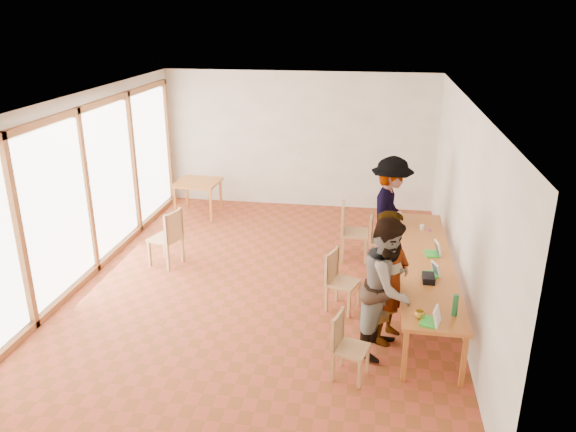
% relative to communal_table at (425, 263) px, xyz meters
% --- Properties ---
extents(ground, '(8.00, 8.00, 0.00)m').
position_rel_communal_table_xyz_m(ground, '(-2.50, 0.34, -0.70)').
color(ground, '#A13F27').
rests_on(ground, ground).
extents(wall_back, '(6.00, 0.10, 3.00)m').
position_rel_communal_table_xyz_m(wall_back, '(-2.50, 4.34, 0.80)').
color(wall_back, '#F0E4CF').
rests_on(wall_back, ground).
extents(wall_front, '(6.00, 0.10, 3.00)m').
position_rel_communal_table_xyz_m(wall_front, '(-2.50, -3.66, 0.80)').
color(wall_front, '#F0E4CF').
rests_on(wall_front, ground).
extents(wall_right, '(0.10, 8.00, 3.00)m').
position_rel_communal_table_xyz_m(wall_right, '(0.50, 0.34, 0.80)').
color(wall_right, '#F0E4CF').
rests_on(wall_right, ground).
extents(window_wall, '(0.10, 8.00, 3.00)m').
position_rel_communal_table_xyz_m(window_wall, '(-5.46, 0.34, 0.80)').
color(window_wall, white).
rests_on(window_wall, ground).
extents(ceiling, '(6.00, 8.00, 0.04)m').
position_rel_communal_table_xyz_m(ceiling, '(-2.50, 0.34, 2.32)').
color(ceiling, white).
rests_on(ceiling, wall_back).
extents(communal_table, '(0.80, 4.00, 0.75)m').
position_rel_communal_table_xyz_m(communal_table, '(0.00, 0.00, 0.00)').
color(communal_table, '#C5752B').
rests_on(communal_table, ground).
extents(side_table, '(0.90, 0.90, 0.75)m').
position_rel_communal_table_xyz_m(side_table, '(-4.56, 3.35, -0.03)').
color(side_table, '#C5752B').
rests_on(side_table, ground).
extents(chair_near, '(0.48, 0.48, 0.44)m').
position_rel_communal_table_xyz_m(chair_near, '(-1.07, -1.94, -0.19)').
color(chair_near, tan).
rests_on(chair_near, ground).
extents(chair_mid, '(0.54, 0.54, 0.48)m').
position_rel_communal_table_xyz_m(chair_mid, '(-1.28, -0.28, -0.15)').
color(chair_mid, tan).
rests_on(chair_mid, ground).
extents(chair_far, '(0.49, 0.49, 0.55)m').
position_rel_communal_table_xyz_m(chair_far, '(-1.21, 1.55, -0.07)').
color(chair_far, tan).
rests_on(chair_far, ground).
extents(chair_empty, '(0.43, 0.43, 0.48)m').
position_rel_communal_table_xyz_m(chair_empty, '(-0.72, 1.42, -0.15)').
color(chair_empty, tan).
rests_on(chair_empty, ground).
extents(chair_spare, '(0.60, 0.60, 0.54)m').
position_rel_communal_table_xyz_m(chair_spare, '(-4.25, 0.76, -0.08)').
color(chair_spare, tan).
rests_on(chair_spare, ground).
extents(person_near, '(0.65, 0.78, 1.85)m').
position_rel_communal_table_xyz_m(person_near, '(-0.53, -1.01, 0.22)').
color(person_near, gray).
rests_on(person_near, ground).
extents(person_mid, '(0.98, 1.09, 1.84)m').
position_rel_communal_table_xyz_m(person_mid, '(-0.57, -1.27, 0.22)').
color(person_mid, gray).
rests_on(person_mid, ground).
extents(person_far, '(0.90, 1.33, 1.92)m').
position_rel_communal_table_xyz_m(person_far, '(-0.51, 1.50, 0.26)').
color(person_far, gray).
rests_on(person_far, ground).
extents(laptop_near, '(0.28, 0.30, 0.21)m').
position_rel_communal_table_xyz_m(laptop_near, '(-0.04, -1.81, 0.11)').
color(laptop_near, green).
rests_on(laptop_near, communal_table).
extents(laptop_mid, '(0.26, 0.27, 0.19)m').
position_rel_communal_table_xyz_m(laptop_mid, '(0.06, -0.50, 0.10)').
color(laptop_mid, green).
rests_on(laptop_mid, communal_table).
extents(laptop_far, '(0.25, 0.28, 0.21)m').
position_rel_communal_table_xyz_m(laptop_far, '(0.15, 0.21, 0.11)').
color(laptop_far, green).
rests_on(laptop_far, communal_table).
extents(yellow_mug, '(0.16, 0.16, 0.09)m').
position_rel_communal_table_xyz_m(yellow_mug, '(-0.19, -1.71, 0.09)').
color(yellow_mug, '#C08D21').
rests_on(yellow_mug, communal_table).
extents(green_bottle, '(0.07, 0.07, 0.28)m').
position_rel_communal_table_xyz_m(green_bottle, '(0.23, -1.58, 0.19)').
color(green_bottle, '#1C6836').
rests_on(green_bottle, communal_table).
extents(clear_glass, '(0.07, 0.07, 0.09)m').
position_rel_communal_table_xyz_m(clear_glass, '(0.03, 1.23, 0.09)').
color(clear_glass, silver).
rests_on(clear_glass, communal_table).
extents(condiment_cup, '(0.08, 0.08, 0.06)m').
position_rel_communal_table_xyz_m(condiment_cup, '(-0.33, 1.87, 0.08)').
color(condiment_cup, white).
rests_on(condiment_cup, communal_table).
extents(pink_phone, '(0.05, 0.10, 0.01)m').
position_rel_communal_table_xyz_m(pink_phone, '(0.16, 1.22, 0.05)').
color(pink_phone, '#BC2A6E').
rests_on(pink_phone, communal_table).
extents(black_pouch, '(0.16, 0.26, 0.09)m').
position_rel_communal_table_xyz_m(black_pouch, '(-0.01, -0.70, 0.09)').
color(black_pouch, black).
rests_on(black_pouch, communal_table).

